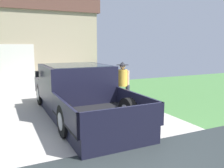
{
  "coord_description": "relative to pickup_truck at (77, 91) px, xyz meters",
  "views": [
    {
      "loc": [
        -2.23,
        -4.37,
        2.21
      ],
      "look_at": [
        1.14,
        2.75,
        0.92
      ],
      "focal_mm": 37.92,
      "sensor_mm": 36.0,
      "label": 1
    }
  ],
  "objects": [
    {
      "name": "handbag",
      "position": [
        1.5,
        -0.46,
        -0.58
      ],
      "size": [
        0.34,
        0.19,
        0.44
      ],
      "color": "tan",
      "rests_on": "ground"
    },
    {
      "name": "pickup_truck",
      "position": [
        0.0,
        0.0,
        0.0
      ],
      "size": [
        2.21,
        5.6,
        1.59
      ],
      "rotation": [
        0.0,
        0.0,
        0.01
      ],
      "color": "black",
      "rests_on": "ground"
    },
    {
      "name": "person_with_hat",
      "position": [
        1.53,
        -0.28,
        0.25
      ],
      "size": [
        0.5,
        0.42,
        1.67
      ],
      "rotation": [
        0.0,
        0.0,
        2.83
      ],
      "color": "#333842",
      "rests_on": "ground"
    },
    {
      "name": "house_with_garage",
      "position": [
        -1.42,
        8.87,
        1.76
      ],
      "size": [
        9.44,
        5.93,
        4.91
      ],
      "color": "tan",
      "rests_on": "ground"
    },
    {
      "name": "wheeled_trash_bin",
      "position": [
        3.12,
        5.48,
        -0.14
      ],
      "size": [
        0.6,
        0.72,
        1.06
      ],
      "color": "#286B38",
      "rests_on": "ground"
    }
  ]
}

